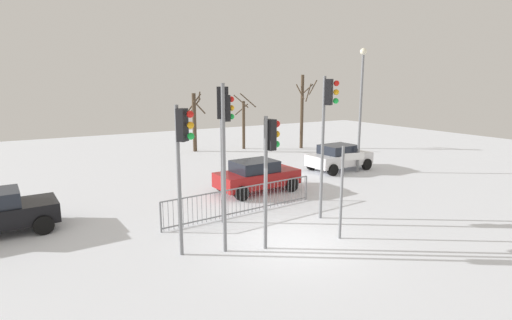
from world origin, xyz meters
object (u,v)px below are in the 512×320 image
traffic_light_mid_right (327,116)px  bare_tree_centre (303,109)px  traffic_light_rear_right (223,130)px  street_lamp (361,98)px  bare_tree_left (195,120)px  bare_tree_right (244,122)px  direction_sign_post (343,187)px  traffic_light_mid_left (182,147)px  car_red_far (257,175)px  traffic_light_rear_left (270,152)px  traffic_light_foreground_right (225,128)px  car_white_mid (339,157)px

traffic_light_mid_right → bare_tree_centre: 16.11m
traffic_light_rear_right → street_lamp: size_ratio=0.73×
bare_tree_left → bare_tree_right: 3.66m
bare_tree_right → direction_sign_post: bearing=-108.5°
bare_tree_right → traffic_light_mid_left: bearing=-123.7°
traffic_light_rear_right → car_red_far: bearing=73.8°
direction_sign_post → street_lamp: bearing=56.4°
traffic_light_rear_left → street_lamp: bearing=114.0°
bare_tree_centre → street_lamp: bearing=-105.5°
traffic_light_foreground_right → car_red_far: size_ratio=1.19×
traffic_light_foreground_right → traffic_light_mid_right: bearing=58.7°
traffic_light_mid_right → bare_tree_right: size_ratio=1.23×
traffic_light_rear_left → car_red_far: 6.65m
car_white_mid → bare_tree_left: bearing=111.4°
car_red_far → car_white_mid: size_ratio=1.00×
traffic_light_mid_left → bare_tree_left: (6.94, 16.58, -0.92)m
traffic_light_rear_left → traffic_light_rear_right: bearing=-121.9°
direction_sign_post → bare_tree_right: bare_tree_right is taller
bare_tree_right → traffic_light_foreground_right: bearing=-120.9°
traffic_light_foreground_right → car_red_far: 4.90m
traffic_light_rear_right → traffic_light_mid_right: (4.39, 0.66, 0.16)m
bare_tree_centre → bare_tree_right: 4.54m
car_white_mid → traffic_light_foreground_right: bearing=-158.0°
traffic_light_mid_right → car_white_mid: bearing=-172.9°
bare_tree_left → street_lamp: bearing=-64.4°
bare_tree_centre → bare_tree_right: size_ratio=1.31×
traffic_light_rear_left → direction_sign_post: size_ratio=1.33×
traffic_light_mid_left → street_lamp: 13.45m
street_lamp → bare_tree_right: 10.52m
bare_tree_left → bare_tree_centre: (7.57, -2.75, 0.66)m
bare_tree_right → car_red_far: bearing=-115.8°
traffic_light_rear_left → traffic_light_rear_right: 1.51m
traffic_light_rear_left → traffic_light_foreground_right: (-0.12, 2.71, 0.45)m
traffic_light_rear_left → bare_tree_right: bearing=145.2°
traffic_light_rear_left → car_red_far: (2.84, 5.60, -2.18)m
traffic_light_rear_left → traffic_light_rear_right: (-1.24, 0.53, 0.67)m
street_lamp → traffic_light_mid_left: bearing=-155.5°
traffic_light_mid_left → car_red_far: bearing=-178.5°
traffic_light_foreground_right → bare_tree_centre: bare_tree_centre is taller
traffic_light_mid_right → street_lamp: (6.66, 5.09, 0.35)m
traffic_light_rear_left → traffic_light_foreground_right: bearing=173.9°
traffic_light_mid_right → traffic_light_foreground_right: (-3.27, 1.52, -0.38)m
traffic_light_mid_right → traffic_light_rear_left: bearing=-16.8°
bare_tree_left → bare_tree_right: bearing=-13.7°
traffic_light_mid_right → traffic_light_mid_left: size_ratio=1.19×
car_red_far → car_white_mid: same height
traffic_light_rear_right → traffic_light_mid_left: bearing=-166.7°
direction_sign_post → bare_tree_centre: 18.02m
traffic_light_mid_left → traffic_light_foreground_right: (2.28, 1.99, 0.19)m
traffic_light_foreground_right → car_red_far: (2.96, 2.89, -2.63)m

